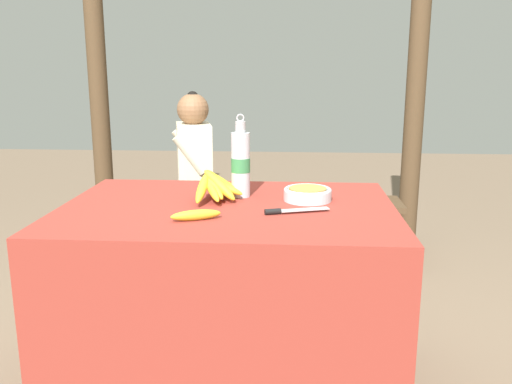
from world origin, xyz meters
name	(u,v)px	position (x,y,z in m)	size (l,w,h in m)	color
market_counter	(229,301)	(0.00, 0.00, 0.37)	(1.19, 0.85, 0.74)	maroon
banana_bunch_ripe	(215,184)	(-0.06, 0.09, 0.80)	(0.17, 0.29, 0.12)	#4C381E
serving_bowl	(308,193)	(0.29, 0.10, 0.77)	(0.18, 0.18, 0.05)	silver
water_bottle	(241,163)	(0.03, 0.14, 0.87)	(0.07, 0.07, 0.32)	silver
loose_banana_front	(196,215)	(-0.08, -0.20, 0.76)	(0.17, 0.10, 0.03)	gold
knife	(288,211)	(0.22, -0.09, 0.75)	(0.22, 0.09, 0.02)	#BCBCC1
wooden_bench	(250,209)	(-0.03, 1.40, 0.36)	(1.87, 0.32, 0.42)	#4C3823
seated_vendor	(187,167)	(-0.42, 1.36, 0.62)	(0.45, 0.42, 1.08)	#564C60
banana_bunch_green	(338,191)	(0.51, 1.41, 0.47)	(0.15, 0.24, 0.12)	#4C381E
support_post_near	(97,71)	(-1.08, 1.74, 1.20)	(0.13, 0.13, 2.39)	#4C3823
support_post_far	(417,71)	(1.02, 1.74, 1.20)	(0.13, 0.13, 2.39)	#4C3823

